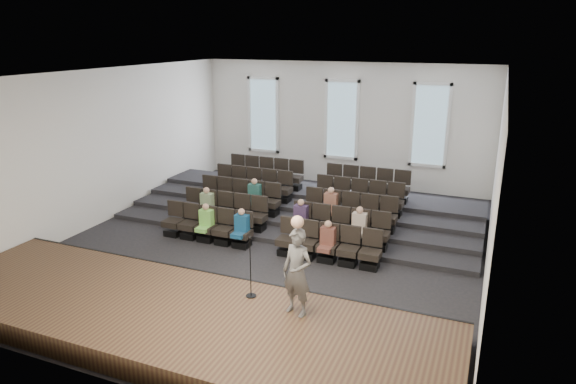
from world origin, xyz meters
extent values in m
plane|color=black|center=(0.00, 0.00, 0.00)|extent=(14.00, 14.00, 0.00)
cube|color=white|center=(0.00, 0.00, 5.01)|extent=(12.00, 14.00, 0.02)
cube|color=silver|center=(0.00, 7.02, 2.50)|extent=(12.00, 0.04, 5.00)
cube|color=silver|center=(0.00, -7.02, 2.50)|extent=(12.00, 0.04, 5.00)
cube|color=silver|center=(-6.02, 0.00, 2.50)|extent=(0.04, 14.00, 5.00)
cube|color=silver|center=(6.02, 0.00, 2.50)|extent=(0.04, 14.00, 5.00)
cube|color=#4D3821|center=(0.00, -5.10, 0.25)|extent=(11.80, 3.60, 0.50)
cube|color=black|center=(0.00, -3.33, 0.25)|extent=(11.80, 0.06, 0.52)
cube|color=black|center=(0.00, 2.33, 0.07)|extent=(11.80, 4.80, 0.15)
cube|color=black|center=(0.00, 2.85, 0.15)|extent=(11.80, 3.75, 0.30)
cube|color=black|center=(0.00, 3.38, 0.22)|extent=(11.80, 2.70, 0.45)
cube|color=black|center=(0.00, 3.90, 0.30)|extent=(11.80, 1.65, 0.60)
cube|color=black|center=(-3.13, -0.60, 0.10)|extent=(0.47, 0.43, 0.20)
cube|color=black|center=(-3.13, -0.60, 0.41)|extent=(0.55, 0.50, 0.19)
cube|color=black|center=(-3.13, -0.39, 0.82)|extent=(0.55, 0.08, 0.50)
cube|color=black|center=(-2.53, -0.60, 0.10)|extent=(0.47, 0.43, 0.20)
cube|color=black|center=(-2.53, -0.60, 0.41)|extent=(0.55, 0.50, 0.19)
cube|color=black|center=(-2.53, -0.39, 0.82)|extent=(0.55, 0.08, 0.50)
cube|color=black|center=(-1.93, -0.60, 0.10)|extent=(0.47, 0.43, 0.20)
cube|color=black|center=(-1.93, -0.60, 0.41)|extent=(0.55, 0.50, 0.19)
cube|color=black|center=(-1.93, -0.39, 0.82)|extent=(0.55, 0.08, 0.50)
cube|color=black|center=(-1.33, -0.60, 0.10)|extent=(0.47, 0.43, 0.20)
cube|color=black|center=(-1.33, -0.60, 0.41)|extent=(0.55, 0.50, 0.19)
cube|color=black|center=(-1.33, -0.39, 0.82)|extent=(0.55, 0.08, 0.50)
cube|color=black|center=(-0.73, -0.60, 0.10)|extent=(0.47, 0.43, 0.20)
cube|color=black|center=(-0.73, -0.60, 0.41)|extent=(0.55, 0.50, 0.19)
cube|color=black|center=(-0.73, -0.39, 0.82)|extent=(0.55, 0.08, 0.50)
cube|color=black|center=(0.73, -0.60, 0.10)|extent=(0.47, 0.43, 0.20)
cube|color=black|center=(0.73, -0.60, 0.41)|extent=(0.55, 0.50, 0.19)
cube|color=black|center=(0.73, -0.39, 0.82)|extent=(0.55, 0.08, 0.50)
cube|color=black|center=(1.33, -0.60, 0.10)|extent=(0.47, 0.43, 0.20)
cube|color=black|center=(1.33, -0.60, 0.41)|extent=(0.55, 0.50, 0.19)
cube|color=black|center=(1.33, -0.39, 0.82)|extent=(0.55, 0.08, 0.50)
cube|color=black|center=(1.93, -0.60, 0.10)|extent=(0.47, 0.43, 0.20)
cube|color=black|center=(1.93, -0.60, 0.41)|extent=(0.55, 0.50, 0.19)
cube|color=black|center=(1.93, -0.39, 0.82)|extent=(0.55, 0.08, 0.50)
cube|color=black|center=(2.53, -0.60, 0.10)|extent=(0.47, 0.43, 0.20)
cube|color=black|center=(2.53, -0.60, 0.41)|extent=(0.55, 0.50, 0.19)
cube|color=black|center=(2.53, -0.39, 0.82)|extent=(0.55, 0.08, 0.50)
cube|color=black|center=(3.13, -0.60, 0.10)|extent=(0.47, 0.43, 0.20)
cube|color=black|center=(3.13, -0.60, 0.41)|extent=(0.55, 0.50, 0.19)
cube|color=black|center=(3.13, -0.39, 0.82)|extent=(0.55, 0.08, 0.50)
cube|color=black|center=(-3.13, 0.45, 0.25)|extent=(0.47, 0.43, 0.20)
cube|color=black|center=(-3.13, 0.45, 0.56)|extent=(0.55, 0.50, 0.19)
cube|color=black|center=(-3.13, 0.66, 0.97)|extent=(0.55, 0.08, 0.50)
cube|color=black|center=(-2.53, 0.45, 0.25)|extent=(0.47, 0.43, 0.20)
cube|color=black|center=(-2.53, 0.45, 0.56)|extent=(0.55, 0.50, 0.19)
cube|color=black|center=(-2.53, 0.66, 0.97)|extent=(0.55, 0.08, 0.50)
cube|color=black|center=(-1.93, 0.45, 0.25)|extent=(0.47, 0.43, 0.20)
cube|color=black|center=(-1.93, 0.45, 0.56)|extent=(0.55, 0.50, 0.19)
cube|color=black|center=(-1.93, 0.66, 0.97)|extent=(0.55, 0.08, 0.50)
cube|color=black|center=(-1.33, 0.45, 0.25)|extent=(0.47, 0.43, 0.20)
cube|color=black|center=(-1.33, 0.45, 0.56)|extent=(0.55, 0.50, 0.19)
cube|color=black|center=(-1.33, 0.66, 0.97)|extent=(0.55, 0.08, 0.50)
cube|color=black|center=(-0.73, 0.45, 0.25)|extent=(0.47, 0.43, 0.20)
cube|color=black|center=(-0.73, 0.45, 0.56)|extent=(0.55, 0.50, 0.19)
cube|color=black|center=(-0.73, 0.66, 0.97)|extent=(0.55, 0.08, 0.50)
cube|color=black|center=(0.73, 0.45, 0.25)|extent=(0.47, 0.43, 0.20)
cube|color=black|center=(0.73, 0.45, 0.56)|extent=(0.55, 0.50, 0.19)
cube|color=black|center=(0.73, 0.66, 0.97)|extent=(0.55, 0.08, 0.50)
cube|color=black|center=(1.33, 0.45, 0.25)|extent=(0.47, 0.43, 0.20)
cube|color=black|center=(1.33, 0.45, 0.56)|extent=(0.55, 0.50, 0.19)
cube|color=black|center=(1.33, 0.66, 0.97)|extent=(0.55, 0.08, 0.50)
cube|color=black|center=(1.93, 0.45, 0.25)|extent=(0.47, 0.43, 0.20)
cube|color=black|center=(1.93, 0.45, 0.56)|extent=(0.55, 0.50, 0.19)
cube|color=black|center=(1.93, 0.66, 0.97)|extent=(0.55, 0.08, 0.50)
cube|color=black|center=(2.53, 0.45, 0.25)|extent=(0.47, 0.43, 0.20)
cube|color=black|center=(2.53, 0.45, 0.56)|extent=(0.55, 0.50, 0.19)
cube|color=black|center=(2.53, 0.66, 0.97)|extent=(0.55, 0.08, 0.50)
cube|color=black|center=(3.13, 0.45, 0.25)|extent=(0.47, 0.43, 0.20)
cube|color=black|center=(3.13, 0.45, 0.56)|extent=(0.55, 0.50, 0.19)
cube|color=black|center=(3.13, 0.66, 0.97)|extent=(0.55, 0.08, 0.50)
cube|color=black|center=(-3.13, 1.50, 0.40)|extent=(0.47, 0.42, 0.20)
cube|color=black|center=(-3.13, 1.50, 0.71)|extent=(0.55, 0.50, 0.19)
cube|color=black|center=(-3.13, 1.71, 1.12)|extent=(0.55, 0.08, 0.50)
cube|color=black|center=(-2.53, 1.50, 0.40)|extent=(0.47, 0.42, 0.20)
cube|color=black|center=(-2.53, 1.50, 0.71)|extent=(0.55, 0.50, 0.19)
cube|color=black|center=(-2.53, 1.71, 1.12)|extent=(0.55, 0.08, 0.50)
cube|color=black|center=(-1.93, 1.50, 0.40)|extent=(0.47, 0.42, 0.20)
cube|color=black|center=(-1.93, 1.50, 0.71)|extent=(0.55, 0.50, 0.19)
cube|color=black|center=(-1.93, 1.71, 1.12)|extent=(0.55, 0.08, 0.50)
cube|color=black|center=(-1.33, 1.50, 0.40)|extent=(0.47, 0.42, 0.20)
cube|color=black|center=(-1.33, 1.50, 0.71)|extent=(0.55, 0.50, 0.19)
cube|color=black|center=(-1.33, 1.71, 1.12)|extent=(0.55, 0.08, 0.50)
cube|color=black|center=(-0.73, 1.50, 0.40)|extent=(0.47, 0.42, 0.20)
cube|color=black|center=(-0.73, 1.50, 0.71)|extent=(0.55, 0.50, 0.19)
cube|color=black|center=(-0.73, 1.71, 1.12)|extent=(0.55, 0.08, 0.50)
cube|color=black|center=(0.73, 1.50, 0.40)|extent=(0.47, 0.42, 0.20)
cube|color=black|center=(0.73, 1.50, 0.71)|extent=(0.55, 0.50, 0.19)
cube|color=black|center=(0.73, 1.71, 1.12)|extent=(0.55, 0.08, 0.50)
cube|color=black|center=(1.33, 1.50, 0.40)|extent=(0.47, 0.42, 0.20)
cube|color=black|center=(1.33, 1.50, 0.71)|extent=(0.55, 0.50, 0.19)
cube|color=black|center=(1.33, 1.71, 1.12)|extent=(0.55, 0.08, 0.50)
cube|color=black|center=(1.93, 1.50, 0.40)|extent=(0.47, 0.42, 0.20)
cube|color=black|center=(1.93, 1.50, 0.71)|extent=(0.55, 0.50, 0.19)
cube|color=black|center=(1.93, 1.71, 1.12)|extent=(0.55, 0.08, 0.50)
cube|color=black|center=(2.53, 1.50, 0.40)|extent=(0.47, 0.42, 0.20)
cube|color=black|center=(2.53, 1.50, 0.71)|extent=(0.55, 0.50, 0.19)
cube|color=black|center=(2.53, 1.71, 1.12)|extent=(0.55, 0.08, 0.50)
cube|color=black|center=(3.13, 1.50, 0.40)|extent=(0.47, 0.42, 0.20)
cube|color=black|center=(3.13, 1.50, 0.71)|extent=(0.55, 0.50, 0.19)
cube|color=black|center=(3.13, 1.71, 1.12)|extent=(0.55, 0.08, 0.50)
cube|color=black|center=(-3.13, 2.55, 0.55)|extent=(0.47, 0.42, 0.20)
cube|color=black|center=(-3.13, 2.55, 0.86)|extent=(0.55, 0.50, 0.19)
cube|color=black|center=(-3.13, 2.76, 1.27)|extent=(0.55, 0.08, 0.50)
cube|color=black|center=(-2.53, 2.55, 0.55)|extent=(0.47, 0.42, 0.20)
cube|color=black|center=(-2.53, 2.55, 0.86)|extent=(0.55, 0.50, 0.19)
cube|color=black|center=(-2.53, 2.76, 1.27)|extent=(0.55, 0.08, 0.50)
cube|color=black|center=(-1.93, 2.55, 0.55)|extent=(0.47, 0.42, 0.20)
cube|color=black|center=(-1.93, 2.55, 0.86)|extent=(0.55, 0.50, 0.19)
cube|color=black|center=(-1.93, 2.76, 1.27)|extent=(0.55, 0.08, 0.50)
cube|color=black|center=(-1.33, 2.55, 0.55)|extent=(0.47, 0.42, 0.20)
cube|color=black|center=(-1.33, 2.55, 0.86)|extent=(0.55, 0.50, 0.19)
cube|color=black|center=(-1.33, 2.76, 1.27)|extent=(0.55, 0.08, 0.50)
cube|color=black|center=(-0.73, 2.55, 0.55)|extent=(0.47, 0.42, 0.20)
cube|color=black|center=(-0.73, 2.55, 0.86)|extent=(0.55, 0.50, 0.19)
cube|color=black|center=(-0.73, 2.76, 1.27)|extent=(0.55, 0.08, 0.50)
cube|color=black|center=(0.73, 2.55, 0.55)|extent=(0.47, 0.42, 0.20)
cube|color=black|center=(0.73, 2.55, 0.86)|extent=(0.55, 0.50, 0.19)
cube|color=black|center=(0.73, 2.76, 1.27)|extent=(0.55, 0.08, 0.50)
cube|color=black|center=(1.33, 2.55, 0.55)|extent=(0.47, 0.42, 0.20)
cube|color=black|center=(1.33, 2.55, 0.86)|extent=(0.55, 0.50, 0.19)
cube|color=black|center=(1.33, 2.76, 1.27)|extent=(0.55, 0.08, 0.50)
cube|color=black|center=(1.93, 2.55, 0.55)|extent=(0.47, 0.42, 0.20)
cube|color=black|center=(1.93, 2.55, 0.86)|extent=(0.55, 0.50, 0.19)
cube|color=black|center=(1.93, 2.76, 1.27)|extent=(0.55, 0.08, 0.50)
cube|color=black|center=(2.53, 2.55, 0.55)|extent=(0.47, 0.42, 0.20)
cube|color=black|center=(2.53, 2.55, 0.86)|extent=(0.55, 0.50, 0.19)
cube|color=black|center=(2.53, 2.76, 1.27)|extent=(0.55, 0.08, 0.50)
cube|color=black|center=(3.13, 2.55, 0.55)|extent=(0.47, 0.42, 0.20)
cube|color=black|center=(3.13, 2.55, 0.86)|extent=(0.55, 0.50, 0.19)
cube|color=black|center=(3.13, 2.76, 1.27)|extent=(0.55, 0.08, 0.50)
cube|color=black|center=(-3.13, 3.60, 0.70)|extent=(0.47, 0.42, 0.20)
cube|color=black|center=(-3.13, 3.60, 1.01)|extent=(0.55, 0.50, 0.19)
cube|color=black|center=(-3.13, 3.81, 1.42)|extent=(0.55, 0.08, 0.50)
cube|color=black|center=(-2.53, 3.60, 0.70)|extent=(0.47, 0.42, 0.20)
cube|color=black|center=(-2.53, 3.60, 1.01)|extent=(0.55, 0.50, 0.19)
cube|color=black|center=(-2.53, 3.81, 1.42)|extent=(0.55, 0.08, 0.50)
cube|color=black|center=(-1.93, 3.60, 0.70)|extent=(0.47, 0.42, 0.20)
cube|color=black|center=(-1.93, 3.60, 1.01)|extent=(0.55, 0.50, 0.19)
cube|color=black|center=(-1.93, 3.81, 1.42)|extent=(0.55, 0.08, 0.50)
cube|color=black|center=(-1.33, 3.60, 0.70)|extent=(0.47, 0.42, 0.20)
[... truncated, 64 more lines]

